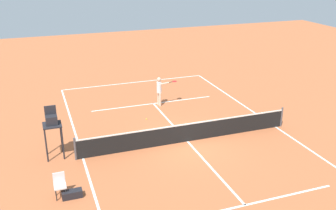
% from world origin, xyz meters
% --- Properties ---
extents(ground_plane, '(60.00, 60.00, 0.00)m').
position_xyz_m(ground_plane, '(0.00, 0.00, 0.00)').
color(ground_plane, '#B76038').
extents(court_lines, '(10.26, 20.17, 0.01)m').
position_xyz_m(court_lines, '(0.00, 0.00, 0.00)').
color(court_lines, white).
rests_on(court_lines, ground).
extents(tennis_net, '(10.86, 0.10, 1.07)m').
position_xyz_m(tennis_net, '(0.00, 0.00, 0.50)').
color(tennis_net, '#4C4C51').
rests_on(tennis_net, ground).
extents(player_serving, '(1.34, 0.48, 1.78)m').
position_xyz_m(player_serving, '(-0.29, -5.10, 1.07)').
color(player_serving, beige).
rests_on(player_serving, ground).
extents(tennis_ball, '(0.07, 0.07, 0.07)m').
position_xyz_m(tennis_ball, '(1.11, -3.28, 0.03)').
color(tennis_ball, '#CCE033').
rests_on(tennis_ball, ground).
extents(umpire_chair, '(0.80, 0.80, 2.41)m').
position_xyz_m(umpire_chair, '(6.22, -0.61, 1.61)').
color(umpire_chair, '#232328').
rests_on(umpire_chair, ground).
extents(courtside_chair_near, '(0.44, 0.46, 0.95)m').
position_xyz_m(courtside_chair_near, '(6.28, 2.66, 0.53)').
color(courtside_chair_near, '#262626').
rests_on(courtside_chair_near, ground).
extents(equipment_bag, '(0.76, 0.32, 0.30)m').
position_xyz_m(equipment_bag, '(5.88, 2.90, 0.15)').
color(equipment_bag, black).
rests_on(equipment_bag, ground).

